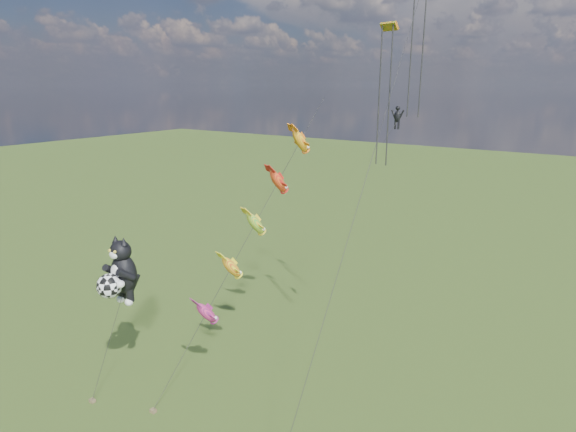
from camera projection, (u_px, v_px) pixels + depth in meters
The scene contains 4 objects.
ground at pixel (107, 372), 36.09m from camera, with size 300.00×300.00×0.00m, color #20380E.
cat_kite_rig at pixel (119, 273), 32.01m from camera, with size 2.26×4.06×11.21m.
fish_windsock_rig at pixel (255, 224), 34.46m from camera, with size 3.83×15.56×19.94m.
parafoil_rig at pixel (397, 92), 29.40m from camera, with size 1.90×17.52×27.52m.
Camera 1 is at (29.12, -18.53, 20.81)m, focal length 30.00 mm.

